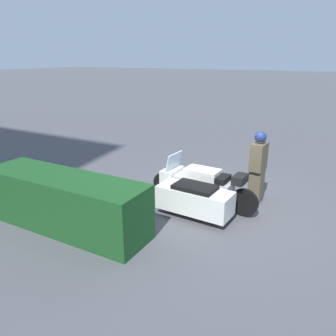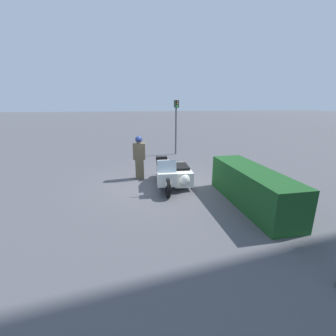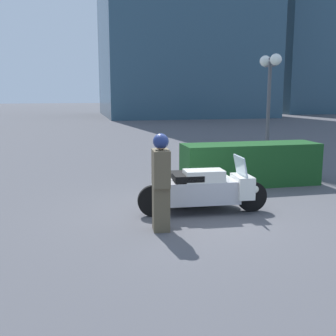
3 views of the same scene
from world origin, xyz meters
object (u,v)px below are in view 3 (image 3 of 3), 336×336
police_motorcycle (201,187)px  twin_lamp_post (270,77)px  officer_rider (161,180)px  hedge_bush_curbside (250,164)px

police_motorcycle → twin_lamp_post: size_ratio=0.73×
police_motorcycle → officer_rider: officer_rider is taller
hedge_bush_curbside → twin_lamp_post: 4.21m
hedge_bush_curbside → police_motorcycle: bearing=-135.1°
officer_rider → twin_lamp_post: (4.91, 6.01, 1.95)m
police_motorcycle → twin_lamp_post: twin_lamp_post is taller
officer_rider → twin_lamp_post: bearing=55.8°
officer_rider → twin_lamp_post: size_ratio=0.48×
officer_rider → hedge_bush_curbside: 4.29m
twin_lamp_post → hedge_bush_curbside: bearing=-122.7°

